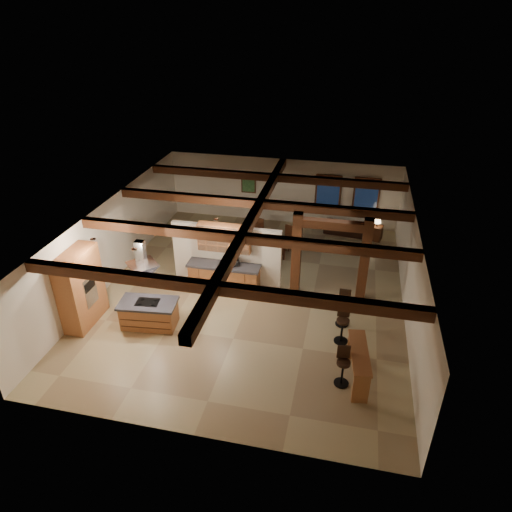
{
  "coord_description": "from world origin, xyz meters",
  "views": [
    {
      "loc": [
        2.93,
        -12.66,
        8.69
      ],
      "look_at": [
        0.03,
        0.5,
        1.18
      ],
      "focal_mm": 32.0,
      "sensor_mm": 36.0,
      "label": 1
    }
  ],
  "objects_px": {
    "dining_table": "(268,247)",
    "bar_counter": "(359,361)",
    "sofa": "(350,227)",
    "kitchen_island": "(149,313)"
  },
  "relations": [
    {
      "from": "kitchen_island",
      "to": "sofa",
      "type": "distance_m",
      "value": 9.65
    },
    {
      "from": "dining_table",
      "to": "bar_counter",
      "type": "xyz_separation_m",
      "value": [
        3.59,
        -6.27,
        0.35
      ]
    },
    {
      "from": "sofa",
      "to": "dining_table",
      "type": "bearing_deg",
      "value": 45.82
    },
    {
      "from": "bar_counter",
      "to": "dining_table",
      "type": "bearing_deg",
      "value": 119.8
    },
    {
      "from": "bar_counter",
      "to": "kitchen_island",
      "type": "bearing_deg",
      "value": 171.04
    },
    {
      "from": "dining_table",
      "to": "bar_counter",
      "type": "bearing_deg",
      "value": -54.96
    },
    {
      "from": "dining_table",
      "to": "sofa",
      "type": "distance_m",
      "value": 3.95
    },
    {
      "from": "dining_table",
      "to": "kitchen_island",
      "type": "bearing_deg",
      "value": -111.5
    },
    {
      "from": "kitchen_island",
      "to": "sofa",
      "type": "bearing_deg",
      "value": 53.6
    },
    {
      "from": "dining_table",
      "to": "sofa",
      "type": "relative_size",
      "value": 0.76
    }
  ]
}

